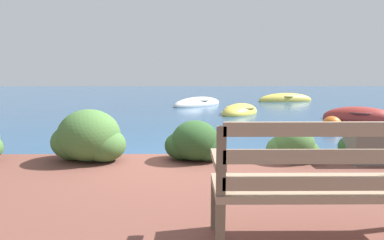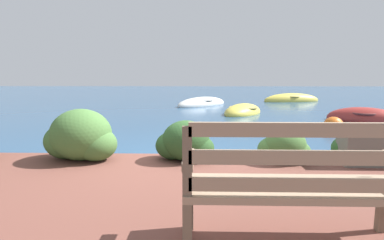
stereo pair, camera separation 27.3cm
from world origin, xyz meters
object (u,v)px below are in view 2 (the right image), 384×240
object	(u,v)px
rowboat_nearest	(364,119)
rowboat_far	(202,104)
rowboat_mid	(243,112)
mooring_buoy	(333,127)
park_bench	(298,183)
rowboat_outer	(291,100)

from	to	relation	value
rowboat_nearest	rowboat_far	bearing A→B (deg)	-14.38
rowboat_mid	mooring_buoy	size ratio (longest dim) A/B	4.14
park_bench	rowboat_mid	bearing A→B (deg)	80.42
rowboat_far	park_bench	bearing A→B (deg)	44.46
rowboat_nearest	rowboat_far	xyz separation A→B (m)	(-5.15, 5.29, -0.01)
park_bench	rowboat_mid	xyz separation A→B (m)	(0.99, 9.48, -0.64)
park_bench	rowboat_nearest	bearing A→B (deg)	55.29
rowboat_nearest	mooring_buoy	world-z (taller)	rowboat_nearest
rowboat_nearest	rowboat_outer	bearing A→B (deg)	-58.55
rowboat_nearest	rowboat_far	distance (m)	7.38
rowboat_nearest	mooring_buoy	xyz separation A→B (m)	(-1.68, -1.59, 0.02)
rowboat_mid	mooring_buoy	world-z (taller)	rowboat_mid
rowboat_far	mooring_buoy	bearing A→B (deg)	68.79
rowboat_outer	rowboat_far	bearing A→B (deg)	13.43
rowboat_mid	mooring_buoy	xyz separation A→B (m)	(1.93, -3.44, 0.03)
rowboat_nearest	mooring_buoy	size ratio (longest dim) A/B	4.11
rowboat_mid	park_bench	bearing A→B (deg)	-152.03
rowboat_mid	rowboat_outer	world-z (taller)	rowboat_outer
rowboat_nearest	park_bench	bearing A→B (deg)	90.32
rowboat_outer	mooring_buoy	distance (m)	9.40
rowboat_far	mooring_buoy	size ratio (longest dim) A/B	5.36
rowboat_nearest	rowboat_mid	size ratio (longest dim) A/B	0.99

